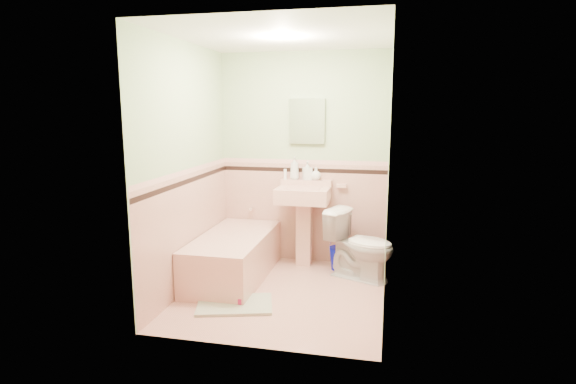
% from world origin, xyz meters
% --- Properties ---
extents(floor, '(2.20, 2.20, 0.00)m').
position_xyz_m(floor, '(0.00, 0.00, 0.00)').
color(floor, '#DBA08F').
rests_on(floor, ground).
extents(ceiling, '(2.20, 2.20, 0.00)m').
position_xyz_m(ceiling, '(0.00, 0.00, 2.50)').
color(ceiling, white).
rests_on(ceiling, ground).
extents(wall_back, '(2.50, 0.00, 2.50)m').
position_xyz_m(wall_back, '(0.00, 1.10, 1.25)').
color(wall_back, beige).
rests_on(wall_back, ground).
extents(wall_front, '(2.50, 0.00, 2.50)m').
position_xyz_m(wall_front, '(0.00, -1.10, 1.25)').
color(wall_front, beige).
rests_on(wall_front, ground).
extents(wall_left, '(0.00, 2.50, 2.50)m').
position_xyz_m(wall_left, '(-1.00, 0.00, 1.25)').
color(wall_left, beige).
rests_on(wall_left, ground).
extents(wall_right, '(0.00, 2.50, 2.50)m').
position_xyz_m(wall_right, '(1.00, 0.00, 1.25)').
color(wall_right, beige).
rests_on(wall_right, ground).
extents(wainscot_back, '(2.00, 0.00, 2.00)m').
position_xyz_m(wainscot_back, '(0.00, 1.09, 0.60)').
color(wainscot_back, '#DDA594').
rests_on(wainscot_back, ground).
extents(wainscot_front, '(2.00, 0.00, 2.00)m').
position_xyz_m(wainscot_front, '(0.00, -1.09, 0.60)').
color(wainscot_front, '#DDA594').
rests_on(wainscot_front, ground).
extents(wainscot_left, '(0.00, 2.20, 2.20)m').
position_xyz_m(wainscot_left, '(-0.99, 0.00, 0.60)').
color(wainscot_left, '#DDA594').
rests_on(wainscot_left, ground).
extents(wainscot_right, '(0.00, 2.20, 2.20)m').
position_xyz_m(wainscot_right, '(0.99, 0.00, 0.60)').
color(wainscot_right, '#DDA594').
rests_on(wainscot_right, ground).
extents(accent_back, '(2.00, 0.00, 2.00)m').
position_xyz_m(accent_back, '(0.00, 1.08, 1.12)').
color(accent_back, black).
rests_on(accent_back, ground).
extents(accent_front, '(2.00, 0.00, 2.00)m').
position_xyz_m(accent_front, '(0.00, -1.08, 1.12)').
color(accent_front, black).
rests_on(accent_front, ground).
extents(accent_left, '(0.00, 2.20, 2.20)m').
position_xyz_m(accent_left, '(-0.98, 0.00, 1.12)').
color(accent_left, black).
rests_on(accent_left, ground).
extents(accent_right, '(0.00, 2.20, 2.20)m').
position_xyz_m(accent_right, '(0.98, 0.00, 1.12)').
color(accent_right, black).
rests_on(accent_right, ground).
extents(cap_back, '(2.00, 0.00, 2.00)m').
position_xyz_m(cap_back, '(0.00, 1.08, 1.22)').
color(cap_back, '#DBA49A').
rests_on(cap_back, ground).
extents(cap_front, '(2.00, 0.00, 2.00)m').
position_xyz_m(cap_front, '(0.00, -1.08, 1.22)').
color(cap_front, '#DBA49A').
rests_on(cap_front, ground).
extents(cap_left, '(0.00, 2.20, 2.20)m').
position_xyz_m(cap_left, '(-0.98, 0.00, 1.22)').
color(cap_left, '#DBA49A').
rests_on(cap_left, ground).
extents(cap_right, '(0.00, 2.20, 2.20)m').
position_xyz_m(cap_right, '(0.98, 0.00, 1.22)').
color(cap_right, '#DBA49A').
rests_on(cap_right, ground).
extents(bathtub, '(0.70, 1.50, 0.45)m').
position_xyz_m(bathtub, '(-0.63, 0.33, 0.23)').
color(bathtub, '#D5A090').
rests_on(bathtub, floor).
extents(tub_faucet, '(0.04, 0.12, 0.04)m').
position_xyz_m(tub_faucet, '(-0.63, 1.05, 0.63)').
color(tub_faucet, silver).
rests_on(tub_faucet, wall_back).
extents(sink, '(0.60, 0.50, 0.95)m').
position_xyz_m(sink, '(0.05, 0.86, 0.47)').
color(sink, '#D5A090').
rests_on(sink, floor).
extents(sink_faucet, '(0.02, 0.02, 0.10)m').
position_xyz_m(sink_faucet, '(0.05, 1.00, 0.95)').
color(sink_faucet, silver).
rests_on(sink_faucet, sink).
extents(medicine_cabinet, '(0.42, 0.04, 0.52)m').
position_xyz_m(medicine_cabinet, '(0.05, 1.07, 1.70)').
color(medicine_cabinet, white).
rests_on(medicine_cabinet, wall_back).
extents(soap_dish, '(0.12, 0.07, 0.04)m').
position_xyz_m(soap_dish, '(0.47, 1.06, 0.95)').
color(soap_dish, '#D5A090').
rests_on(soap_dish, wall_back).
extents(soap_bottle_left, '(0.12, 0.13, 0.27)m').
position_xyz_m(soap_bottle_left, '(-0.09, 1.04, 1.15)').
color(soap_bottle_left, '#B2B2B2').
rests_on(soap_bottle_left, sink).
extents(soap_bottle_mid, '(0.13, 0.13, 0.22)m').
position_xyz_m(soap_bottle_mid, '(0.06, 1.04, 1.12)').
color(soap_bottle_mid, '#B2B2B2').
rests_on(soap_bottle_mid, sink).
extents(soap_bottle_right, '(0.14, 0.14, 0.15)m').
position_xyz_m(soap_bottle_right, '(0.17, 1.04, 1.09)').
color(soap_bottle_right, '#B2B2B2').
rests_on(soap_bottle_right, sink).
extents(tube, '(0.04, 0.04, 0.12)m').
position_xyz_m(tube, '(-0.21, 1.04, 1.07)').
color(tube, white).
rests_on(tube, sink).
extents(toilet, '(0.84, 0.67, 0.76)m').
position_xyz_m(toilet, '(0.74, 0.60, 0.38)').
color(toilet, white).
rests_on(toilet, floor).
extents(bucket, '(0.27, 0.27, 0.26)m').
position_xyz_m(bucket, '(0.50, 0.84, 0.13)').
color(bucket, '#040CB8').
rests_on(bucket, floor).
extents(bath_mat, '(0.80, 0.64, 0.03)m').
position_xyz_m(bath_mat, '(-0.38, -0.39, 0.01)').
color(bath_mat, gray).
rests_on(bath_mat, floor).
extents(shoe, '(0.14, 0.08, 0.06)m').
position_xyz_m(shoe, '(-0.37, -0.38, 0.06)').
color(shoe, '#BF1E59').
rests_on(shoe, bath_mat).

